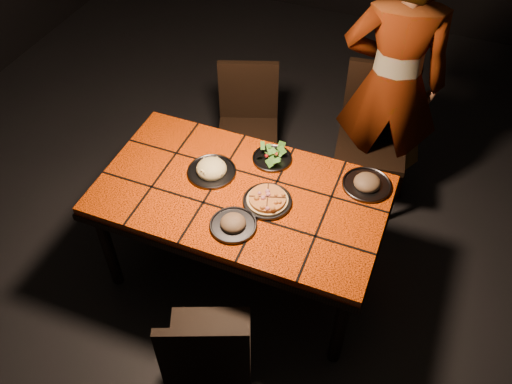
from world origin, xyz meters
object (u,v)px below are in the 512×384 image
at_px(chair_near, 208,353).
at_px(plate_pizza, 267,200).
at_px(dining_table, 241,201).
at_px(diner, 392,84).
at_px(plate_pasta, 212,170).
at_px(chair_far_left, 248,118).
at_px(chair_far_right, 374,128).

bearing_deg(chair_near, plate_pizza, -111.66).
height_order(dining_table, diner, diner).
bearing_deg(chair_near, dining_table, -100.56).
bearing_deg(diner, plate_pasta, 39.40).
height_order(chair_near, chair_far_left, chair_far_left).
relative_size(chair_far_left, chair_far_right, 0.90).
bearing_deg(plate_pizza, diner, 68.22).
height_order(chair_far_right, plate_pasta, chair_far_right).
distance_m(chair_near, plate_pasta, 1.03).
bearing_deg(chair_far_left, chair_near, -94.08).
bearing_deg(diner, dining_table, 49.56).
xyz_separation_m(dining_table, chair_near, (0.17, -0.84, -0.15)).
xyz_separation_m(diner, plate_pasta, (-0.81, -0.98, -0.15)).
distance_m(diner, plate_pizza, 1.17).
bearing_deg(chair_far_right, dining_table, -126.64).
relative_size(dining_table, plate_pizza, 5.67).
xyz_separation_m(chair_far_right, plate_pasta, (-0.76, -0.95, 0.19)).
bearing_deg(chair_far_left, plate_pizza, -81.70).
bearing_deg(chair_far_right, chair_near, -109.87).
height_order(chair_far_left, plate_pasta, chair_far_left).
bearing_deg(plate_pasta, diner, 50.40).
distance_m(dining_table, plate_pasta, 0.25).
xyz_separation_m(diner, plate_pizza, (-0.43, -1.08, -0.16)).
xyz_separation_m(chair_near, chair_far_left, (-0.49, 1.71, 0.00)).
distance_m(chair_far_left, chair_far_right, 0.87).
relative_size(chair_far_left, diner, 0.49).
distance_m(diner, plate_pasta, 1.28).
relative_size(diner, plate_pasta, 6.56).
height_order(dining_table, plate_pizza, plate_pizza).
bearing_deg(plate_pizza, plate_pasta, 165.43).
relative_size(dining_table, chair_near, 1.78).
relative_size(dining_table, diner, 0.87).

